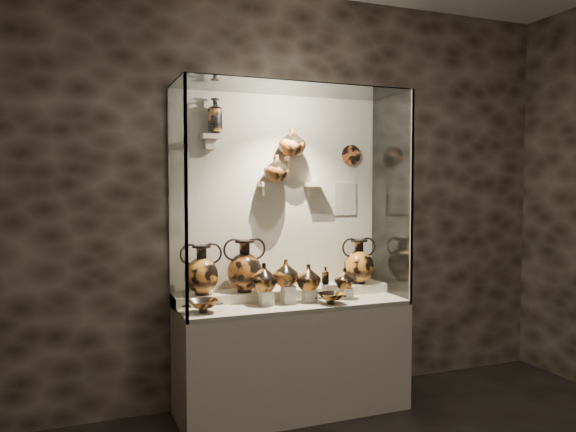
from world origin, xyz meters
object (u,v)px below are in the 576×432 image
Objects in this scene: amphora_mid at (245,266)px; ovoid_vase_b at (292,142)px; jug_e at (344,278)px; kylix_right at (331,297)px; jug_a at (264,277)px; ovoid_vase_a at (276,168)px; jug_c at (308,277)px; lekythos_small at (325,275)px; amphora_right at (359,261)px; amphora_left at (202,270)px; kylix_left at (203,305)px; lekythos_tall at (215,114)px; jug_b at (286,272)px.

ovoid_vase_b reaches higher than amphora_mid.
kylix_right is at bearing -163.68° from jug_e.
jug_a is 0.98× the size of ovoid_vase_a.
jug_e is (0.29, 0.00, -0.03)m from jug_c.
ovoid_vase_b is at bearing 30.24° from jug_a.
amphora_mid is at bearing 140.96° from lekythos_small.
kylix_right is at bearing -163.23° from amphora_right.
jug_a is 0.84× the size of kylix_right.
amphora_mid is (0.32, -0.01, 0.01)m from amphora_left.
amphora_right is 1.77× the size of jug_a.
amphora_left reaches higher than jug_a.
amphora_left is 0.96m from kylix_right.
amphora_left is 1.38× the size of kylix_left.
lekythos_tall reaches higher than ovoid_vase_a.
amphora_right is at bearing 29.57° from kylix_left.
jug_c is at bearing -15.69° from amphora_mid.
kylix_left is (-0.63, -0.08, -0.17)m from jug_b.
jug_e is at bearing -24.20° from lekythos_small.
amphora_right is 1.01m from ovoid_vase_a.
jug_e is (0.46, -0.02, -0.07)m from jug_b.
jug_b is (0.58, -0.19, -0.03)m from amphora_left.
kylix_right is at bearing -117.47° from lekythos_small.
lekythos_tall is at bearing 33.82° from amphora_left.
lekythos_tall is at bearing 135.55° from jug_c.
jug_c is 0.86m from ovoid_vase_a.
jug_b is (0.17, -0.00, 0.02)m from jug_a.
lekythos_small is (0.14, 0.01, 0.01)m from jug_c.
jug_c is (-0.54, -0.21, -0.06)m from amphora_right.
jug_c is 0.22m from kylix_right.
jug_b is 0.87× the size of ovoid_vase_b.
ovoid_vase_b reaches higher than jug_a.
kylix_left is 1.09× the size of kylix_right.
ovoid_vase_b reaches higher than amphora_left.
jug_c is (0.34, -0.02, -0.02)m from jug_a.
amphora_right is 1.22× the size of lekythos_tall.
kylix_right is 1.22m from ovoid_vase_b.
lekythos_tall reaches higher than lekythos_small.
amphora_right reaches higher than jug_c.
amphora_left is 1.01× the size of amphora_right.
jug_c is 1.04m from ovoid_vase_b.
amphora_left is 2.34× the size of jug_e.
amphora_mid is 1.78× the size of ovoid_vase_b.
jug_a is 1.06× the size of jug_b.
jug_a is at bearing 145.01° from kylix_right.
ovoid_vase_a is (-0.30, 0.25, 0.80)m from lekythos_small.
amphora_left is 1.65× the size of ovoid_vase_b.
lekythos_tall reaches higher than amphora_left.
lekythos_tall reaches higher than jug_b.
lekythos_small reaches higher than kylix_right.
jug_e is 1.10m from kylix_left.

